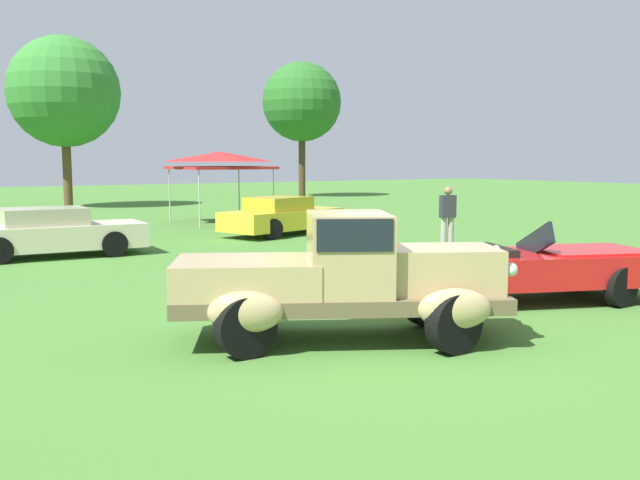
# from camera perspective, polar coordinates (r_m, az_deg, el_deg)

# --- Properties ---
(ground_plane) EXTENTS (120.00, 120.00, 0.00)m
(ground_plane) POSITION_cam_1_polar(r_m,az_deg,el_deg) (9.69, 4.18, -7.71)
(ground_plane) COLOR #42752D
(feature_pickup_truck) EXTENTS (4.47, 3.30, 1.70)m
(feature_pickup_truck) POSITION_cam_1_polar(r_m,az_deg,el_deg) (9.18, 1.85, -2.98)
(feature_pickup_truck) COLOR brown
(feature_pickup_truck) RESTS_ON ground_plane
(neighbor_convertible) EXTENTS (4.88, 3.22, 1.40)m
(neighbor_convertible) POSITION_cam_1_polar(r_m,az_deg,el_deg) (12.33, 16.51, -2.14)
(neighbor_convertible) COLOR red
(neighbor_convertible) RESTS_ON ground_plane
(show_car_cream) EXTENTS (4.44, 1.90, 1.22)m
(show_car_cream) POSITION_cam_1_polar(r_m,az_deg,el_deg) (18.43, -21.12, 0.55)
(show_car_cream) COLOR beige
(show_car_cream) RESTS_ON ground_plane
(show_car_yellow) EXTENTS (4.48, 2.85, 1.22)m
(show_car_yellow) POSITION_cam_1_polar(r_m,az_deg,el_deg) (22.35, -3.14, 1.96)
(show_car_yellow) COLOR yellow
(show_car_yellow) RESTS_ON ground_plane
(spectator_by_row) EXTENTS (0.46, 0.37, 1.69)m
(spectator_by_row) POSITION_cam_1_polar(r_m,az_deg,el_deg) (18.87, 10.40, 1.97)
(spectator_by_row) COLOR #9E998E
(spectator_by_row) RESTS_ON ground_plane
(canopy_tent_center_field) EXTENTS (3.29, 3.29, 2.71)m
(canopy_tent_center_field) POSITION_cam_1_polar(r_m,az_deg,el_deg) (26.75, -8.17, 6.57)
(canopy_tent_center_field) COLOR #B7B7BC
(canopy_tent_center_field) RESTS_ON ground_plane
(treeline_center) EXTENTS (5.48, 5.48, 8.51)m
(treeline_center) POSITION_cam_1_polar(r_m,az_deg,el_deg) (37.59, -20.22, 11.29)
(treeline_center) COLOR brown
(treeline_center) RESTS_ON ground_plane
(treeline_mid_right) EXTENTS (5.10, 5.10, 8.67)m
(treeline_mid_right) POSITION_cam_1_polar(r_m,az_deg,el_deg) (45.85, -1.50, 11.20)
(treeline_mid_right) COLOR #47331E
(treeline_mid_right) RESTS_ON ground_plane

